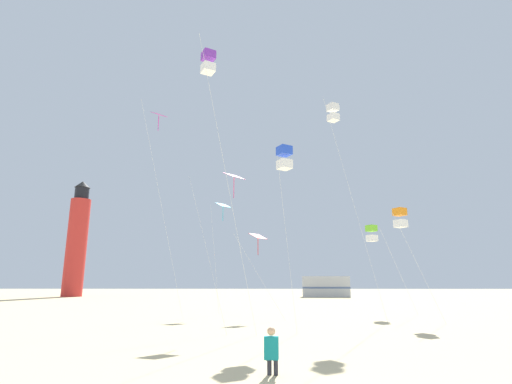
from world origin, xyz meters
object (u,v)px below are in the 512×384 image
(kite_box_violet, at_px, (208,63))
(kite_diamond_rainbow, at_px, (232,181))
(lighthouse_distant, at_px, (77,241))
(kite_diamond_cyan, at_px, (223,209))
(kite_diamond_magenta, at_px, (159,123))
(kite_box_lime, at_px, (372,233))
(kite_box_orange, at_px, (400,218))
(kite_flyer_standing, at_px, (272,350))
(kite_box_blue, at_px, (284,158))
(kite_box_white, at_px, (333,113))
(rv_van_silver, at_px, (326,287))
(kite_diamond_scarlet, at_px, (258,239))

(kite_box_violet, relative_size, kite_diamond_rainbow, 1.72)
(kite_diamond_rainbow, distance_m, lighthouse_distant, 44.33)
(kite_diamond_cyan, relative_size, kite_diamond_magenta, 0.58)
(kite_box_lime, distance_m, kite_box_orange, 4.68)
(kite_flyer_standing, bearing_deg, kite_diamond_magenta, -58.08)
(kite_flyer_standing, xyz_separation_m, kite_box_lime, (7.53, 17.26, 4.86))
(kite_box_blue, bearing_deg, kite_box_orange, 33.14)
(kite_box_lime, xyz_separation_m, kite_diamond_rainbow, (-9.28, -7.61, 1.87))
(kite_box_blue, bearing_deg, kite_box_violet, -169.84)
(kite_box_violet, xyz_separation_m, kite_box_orange, (10.79, 5.27, -7.01))
(kite_box_white, height_order, kite_diamond_cyan, kite_box_white)
(lighthouse_distant, bearing_deg, rv_van_silver, -1.02)
(lighthouse_distant, relative_size, rv_van_silver, 2.55)
(kite_flyer_standing, distance_m, kite_box_lime, 19.45)
(kite_box_lime, distance_m, kite_diamond_magenta, 16.70)
(kite_box_violet, height_order, lighthouse_distant, lighthouse_distant)
(kite_box_lime, bearing_deg, kite_box_white, -127.89)
(kite_diamond_rainbow, relative_size, kite_box_white, 0.59)
(kite_box_violet, relative_size, kite_box_lime, 2.22)
(kite_box_white, distance_m, kite_box_blue, 7.90)
(kite_diamond_magenta, bearing_deg, kite_flyer_standing, -63.93)
(kite_box_lime, relative_size, kite_diamond_cyan, 0.76)
(kite_box_blue, relative_size, kite_diamond_magenta, 0.63)
(kite_box_violet, relative_size, kite_box_blue, 1.55)
(kite_flyer_standing, distance_m, rv_van_silver, 46.22)
(kite_diamond_rainbow, relative_size, lighthouse_distant, 0.47)
(kite_box_white, relative_size, kite_diamond_magenta, 0.97)
(kite_diamond_cyan, bearing_deg, rv_van_silver, 66.18)
(kite_flyer_standing, xyz_separation_m, kite_box_blue, (0.90, 8.02, 7.46))
(kite_box_white, xyz_separation_m, rv_van_silver, (4.27, 32.11, -11.41))
(kite_diamond_rainbow, bearing_deg, kite_box_blue, -31.67)
(kite_diamond_cyan, xyz_separation_m, kite_diamond_magenta, (-4.13, -3.68, 5.33))
(kite_box_lime, height_order, kite_diamond_magenta, kite_diamond_magenta)
(kite_flyer_standing, bearing_deg, kite_diamond_cyan, -74.53)
(kite_diamond_scarlet, distance_m, kite_box_blue, 7.66)
(kite_diamond_scarlet, relative_size, kite_diamond_cyan, 0.66)
(kite_diamond_scarlet, height_order, kite_diamond_rainbow, kite_diamond_rainbow)
(kite_box_orange, bearing_deg, lighthouse_distant, 136.34)
(kite_diamond_scarlet, relative_size, kite_box_white, 0.39)
(kite_diamond_rainbow, xyz_separation_m, kite_box_orange, (9.68, 2.96, -1.50))
(kite_box_violet, height_order, rv_van_silver, kite_box_violet)
(kite_diamond_magenta, bearing_deg, kite_box_lime, 9.18)
(kite_box_violet, bearing_deg, kite_flyer_standing, -68.74)
(kite_box_lime, distance_m, kite_diamond_cyan, 10.94)
(kite_diamond_scarlet, bearing_deg, rv_van_silver, 73.32)
(kite_diamond_cyan, distance_m, kite_box_orange, 12.67)
(kite_flyer_standing, relative_size, kite_box_white, 0.09)
(rv_van_silver, bearing_deg, kite_box_white, -93.24)
(kite_box_blue, bearing_deg, kite_diamond_scarlet, 101.20)
(kite_diamond_rainbow, bearing_deg, kite_box_orange, 17.00)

